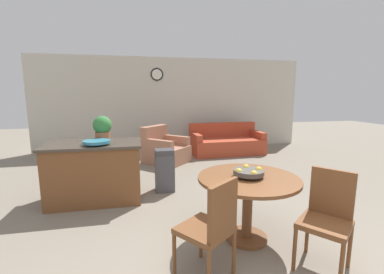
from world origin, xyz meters
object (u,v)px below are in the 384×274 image
couch (226,143)px  potted_plant (102,128)px  trash_bin (165,170)px  teal_bowl (97,142)px  armchair (165,150)px  dining_table (248,191)px  fruit_bowl (249,172)px  dining_chair_near_right (327,214)px  dining_chair_near_left (211,225)px  kitchen_island (96,171)px

couch → potted_plant: bearing=-142.0°
trash_bin → couch: couch is taller
teal_bowl → armchair: teal_bowl is taller
dining_table → trash_bin: 1.87m
fruit_bowl → armchair: (-0.58, 3.57, -0.50)m
dining_chair_near_right → potted_plant: (-2.28, 2.30, 0.59)m
potted_plant → armchair: (1.16, 1.85, -0.82)m
fruit_bowl → teal_bowl: 2.24m
dining_chair_near_left → dining_chair_near_right: (1.12, -0.03, 0.00)m
dining_chair_near_left → potted_plant: potted_plant is taller
dining_chair_near_left → fruit_bowl: dining_chair_near_left is taller
dining_table → potted_plant: 2.50m
fruit_bowl → armchair: 3.65m
dining_table → armchair: bearing=99.1°
potted_plant → armchair: bearing=57.9°
teal_bowl → trash_bin: bearing=18.3°
fruit_bowl → couch: fruit_bowl is taller
dining_table → teal_bowl: (-1.78, 1.36, 0.38)m
dining_chair_near_left → kitchen_island: (-1.27, 2.07, -0.06)m
dining_chair_near_right → fruit_bowl: dining_chair_near_right is taller
fruit_bowl → potted_plant: potted_plant is taller
teal_bowl → armchair: size_ratio=0.31×
dining_table → trash_bin: size_ratio=1.55×
teal_bowl → potted_plant: 0.40m
couch → dining_chair_near_right: bearing=-100.1°
dining_table → dining_chair_near_right: bearing=-46.7°
dining_table → armchair: (-0.57, 3.57, -0.28)m
armchair → fruit_bowl: bearing=-127.8°
dining_chair_near_left → potted_plant: size_ratio=2.39×
dining_chair_near_left → dining_chair_near_right: bearing=-39.6°
dining_table → kitchen_island: size_ratio=0.80×
dining_chair_near_right → armchair: dining_chair_near_right is taller
dining_chair_near_right → armchair: (-1.12, 4.15, -0.23)m
dining_table → armchair: armchair is taller
fruit_bowl → teal_bowl: size_ratio=0.86×
trash_bin → couch: bearing=51.8°
dining_chair_near_right → trash_bin: bearing=-8.1°
dining_chair_near_left → dining_chair_near_right: same height
teal_bowl → couch: size_ratio=0.19×
dining_chair_near_left → dining_chair_near_right: 1.12m
teal_bowl → potted_plant: bearing=83.4°
teal_bowl → armchair: (1.20, 2.22, -0.66)m
dining_chair_near_left → teal_bowl: (-1.20, 1.90, 0.43)m
teal_bowl → potted_plant: (0.04, 0.37, 0.16)m
dining_chair_near_left → dining_chair_near_right: size_ratio=1.00×
dining_table → potted_plant: bearing=135.2°
trash_bin → armchair: bearing=84.4°
kitchen_island → dining_chair_near_left: bearing=-58.5°
kitchen_island → armchair: kitchen_island is taller
dining_chair_near_left → kitchen_island: size_ratio=0.67×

